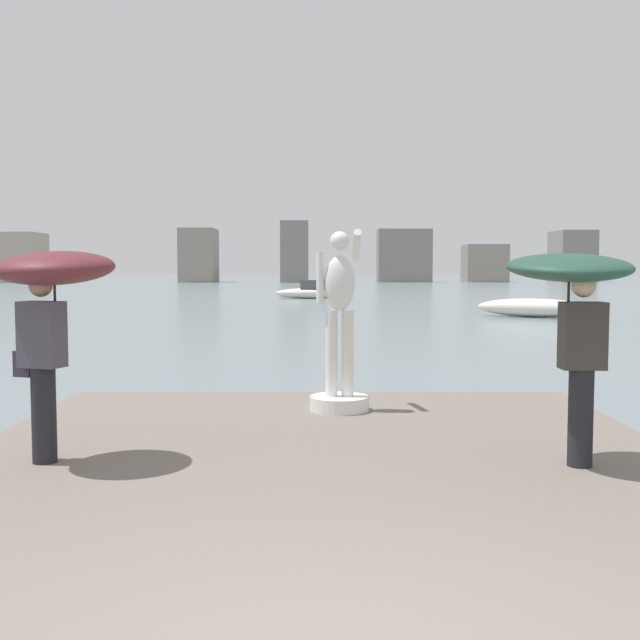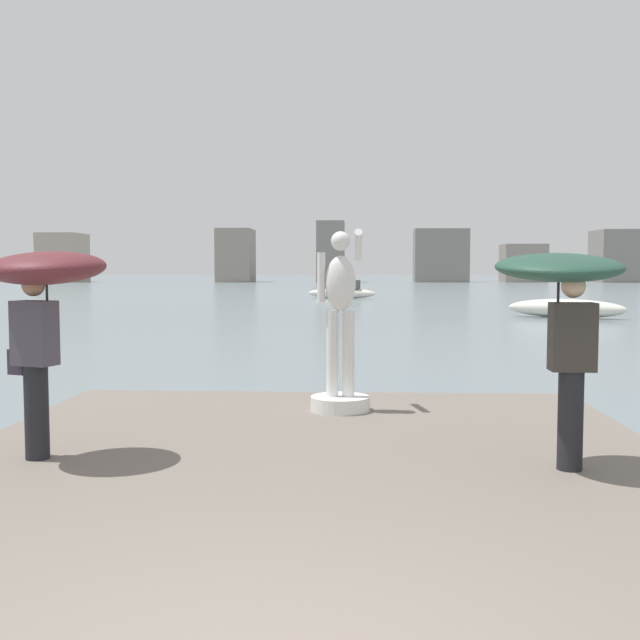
% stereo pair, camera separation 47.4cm
% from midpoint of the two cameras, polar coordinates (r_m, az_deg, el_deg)
% --- Properties ---
extents(ground_plane, '(400.00, 400.00, 0.00)m').
position_cam_midpoint_polar(ground_plane, '(42.95, -0.68, 1.05)').
color(ground_plane, slate).
extents(pier, '(6.95, 10.77, 0.40)m').
position_cam_midpoint_polar(pier, '(5.64, -2.18, -16.56)').
color(pier, '#70665B').
rests_on(pier, ground).
extents(statue_white_figure, '(0.74, 0.93, 2.27)m').
position_cam_midpoint_polar(statue_white_figure, '(9.33, 0.04, -1.77)').
color(statue_white_figure, white).
rests_on(statue_white_figure, pier).
extents(onlooker_left, '(1.37, 1.38, 1.97)m').
position_cam_midpoint_polar(onlooker_left, '(7.26, -21.58, 2.07)').
color(onlooker_left, black).
rests_on(onlooker_left, pier).
extents(onlooker_right, '(1.14, 1.15, 1.96)m').
position_cam_midpoint_polar(onlooker_right, '(6.96, 16.87, 1.93)').
color(onlooker_right, black).
rests_on(onlooker_right, pier).
extents(boat_mid, '(5.14, 2.29, 1.34)m').
position_cam_midpoint_polar(boat_mid, '(53.95, -1.02, 2.17)').
color(boat_mid, silver).
rests_on(boat_mid, ground).
extents(boat_far, '(5.04, 3.62, 0.84)m').
position_cam_midpoint_polar(boat_far, '(34.68, 15.61, 0.90)').
color(boat_far, silver).
rests_on(boat_far, ground).
extents(distant_skyline, '(93.46, 10.39, 9.53)m').
position_cam_midpoint_polar(distant_skyline, '(119.55, -0.01, 4.86)').
color(distant_skyline, '#A89989').
rests_on(distant_skyline, ground).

